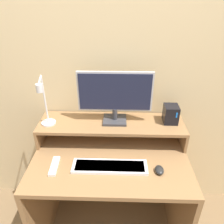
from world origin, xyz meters
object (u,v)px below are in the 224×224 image
(desk_lamp, at_px, (45,106))
(keyboard, at_px, (109,166))
(monitor, at_px, (115,95))
(router_dock, at_px, (171,114))
(mouse, at_px, (159,170))
(remote_control, at_px, (54,166))

(desk_lamp, distance_m, keyboard, 0.58)
(monitor, distance_m, router_dock, 0.42)
(desk_lamp, xyz_separation_m, mouse, (0.75, -0.25, -0.30))
(router_dock, relative_size, mouse, 1.64)
(router_dock, bearing_deg, keyboard, -143.05)
(desk_lamp, relative_size, mouse, 4.59)
(mouse, bearing_deg, remote_control, 178.05)
(monitor, xyz_separation_m, mouse, (0.29, -0.35, -0.34))
(desk_lamp, height_order, remote_control, desk_lamp)
(router_dock, height_order, mouse, router_dock)
(desk_lamp, height_order, router_dock, desk_lamp)
(router_dock, distance_m, remote_control, 0.87)
(monitor, relative_size, mouse, 6.46)
(keyboard, relative_size, mouse, 5.98)
(router_dock, distance_m, mouse, 0.42)
(router_dock, xyz_separation_m, keyboard, (-0.43, -0.32, -0.21))
(monitor, distance_m, keyboard, 0.48)
(router_dock, relative_size, keyboard, 0.27)
(monitor, relative_size, router_dock, 3.94)
(router_dock, bearing_deg, remote_control, -157.25)
(monitor, relative_size, keyboard, 1.08)
(monitor, distance_m, mouse, 0.57)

